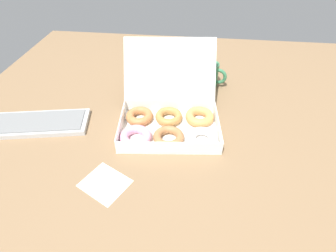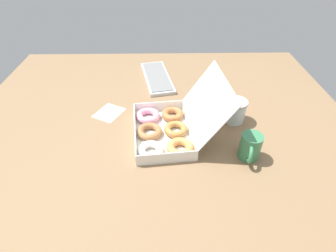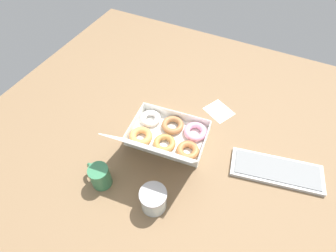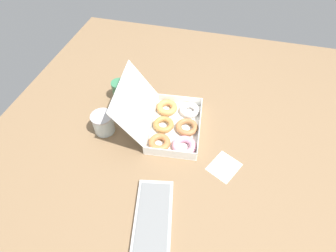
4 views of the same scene
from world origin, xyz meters
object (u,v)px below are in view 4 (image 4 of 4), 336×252
at_px(keyboard, 152,228).
at_px(glass_jar, 103,123).
at_px(donut_box, 171,123).
at_px(coffee_mug, 120,90).

bearing_deg(keyboard, glass_jar, 41.94).
height_order(donut_box, keyboard, donut_box).
bearing_deg(donut_box, keyboard, -174.03).
height_order(keyboard, coffee_mug, coffee_mug).
bearing_deg(coffee_mug, glass_jar, -178.40).
height_order(donut_box, coffee_mug, donut_box).
bearing_deg(glass_jar, coffee_mug, 1.60).
bearing_deg(glass_jar, keyboard, -138.06).
relative_size(coffee_mug, glass_jar, 1.16).
distance_m(keyboard, coffee_mug, 0.74).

